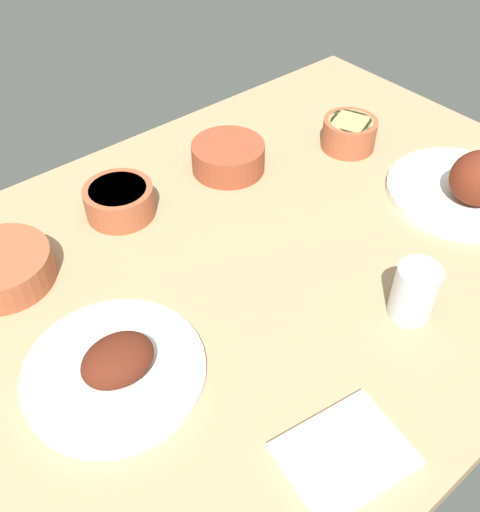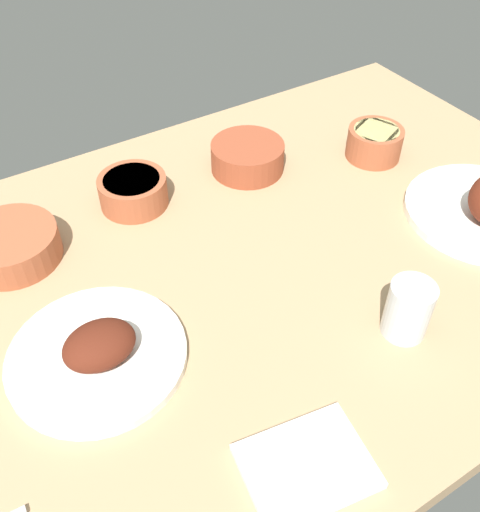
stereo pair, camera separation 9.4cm
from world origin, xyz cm
name	(u,v)px [view 1 (the left image)]	position (x,y,z in cm)	size (l,w,h in cm)	color
dining_table	(240,273)	(0.00, 0.00, 2.00)	(140.00, 90.00, 4.00)	tan
plate_near_viewer	(116,368)	(27.08, 5.87, 5.74)	(25.31, 25.31, 6.55)	white
plate_center_main	(470,185)	(-43.71, 13.79, 7.30)	(27.85, 27.85, 10.97)	white
bowl_soup	(119,200)	(8.01, -24.23, 7.07)	(12.52, 12.52, 5.65)	#A35133
bowl_sauce	(228,156)	(-15.79, -22.53, 7.08)	(14.46, 14.46, 5.66)	brown
bowl_pasta	(2,267)	(31.20, -21.56, 6.90)	(15.91, 15.91, 5.31)	#A35133
bowl_potatoes	(349,133)	(-40.08, -12.71, 7.40)	(11.09, 11.09, 6.28)	#A35133
water_tumbler	(415,292)	(-13.20, 24.46, 8.56)	(6.61, 6.61, 9.11)	silver
folded_napkin	(345,455)	(11.85, 34.22, 4.60)	(15.29, 11.86, 1.20)	white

